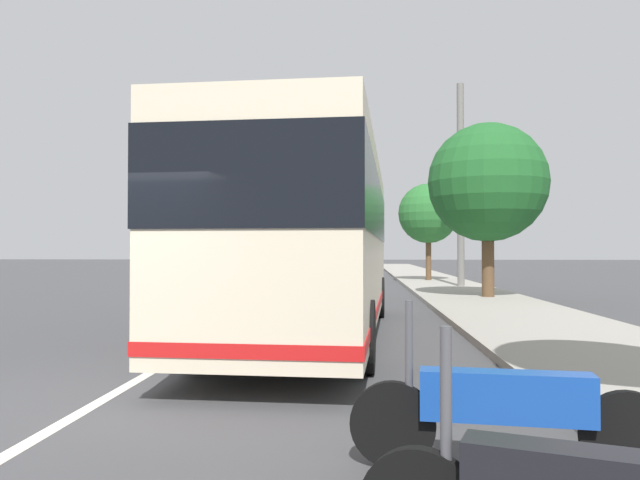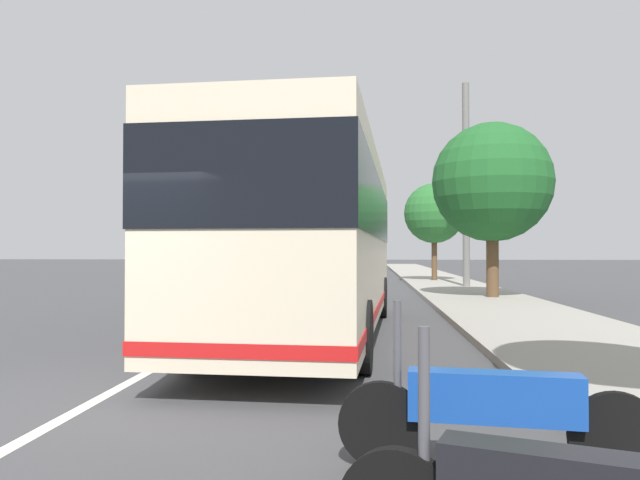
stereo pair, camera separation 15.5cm
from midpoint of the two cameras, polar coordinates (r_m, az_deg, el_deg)
ground_plane at (r=7.66m, az=-18.48°, el=-13.47°), size 220.00×220.00×0.00m
sidewalk_curb at (r=17.35m, az=17.11°, el=-6.25°), size 110.00×3.60×0.14m
lane_divider_line at (r=17.21m, az=-5.14°, el=-6.56°), size 110.00×0.16×0.01m
coach_bus at (r=11.74m, az=-0.18°, el=0.59°), size 11.06×3.16×3.46m
motorcycle_far_end at (r=4.80m, az=16.96°, el=-15.08°), size 0.39×2.32×1.28m
car_ahead_same_lane at (r=40.58m, az=2.74°, el=-2.39°), size 4.66×2.17×1.49m
car_behind_bus at (r=30.62m, az=-5.55°, el=-2.88°), size 4.23×1.90×1.42m
car_far_distant at (r=53.40m, az=4.44°, el=-2.09°), size 4.50×1.85×1.46m
car_oncoming at (r=46.42m, az=-1.17°, el=-2.21°), size 4.38×1.98×1.54m
roadside_tree_mid_block at (r=20.87m, az=16.18°, el=5.23°), size 3.95×3.95×5.92m
roadside_tree_far_block at (r=32.12m, az=10.89°, el=2.48°), size 3.14×3.14×5.21m
utility_pole at (r=27.00m, az=13.81°, el=5.00°), size 0.30×0.30×8.97m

